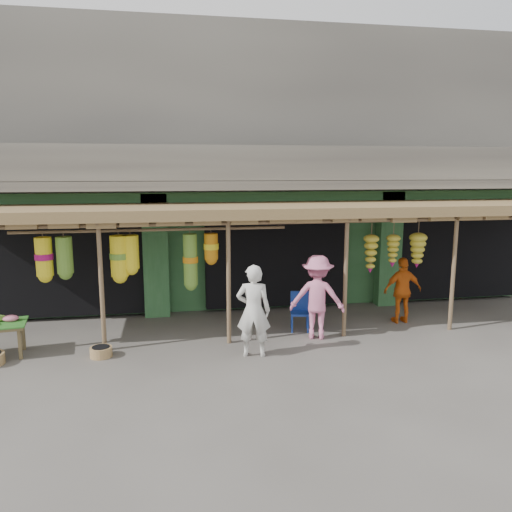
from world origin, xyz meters
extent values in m
plane|color=#514C47|center=(0.00, 0.00, 0.00)|extent=(80.00, 80.00, 0.00)
cube|color=gray|center=(0.00, 5.00, 5.00)|extent=(16.00, 6.00, 4.00)
cube|color=#2D6033|center=(0.00, 5.15, 1.50)|extent=(16.00, 5.70, 3.00)
cube|color=gray|center=(0.00, 1.65, 3.20)|extent=(16.00, 0.90, 0.22)
cube|color=gray|center=(0.00, 1.25, 3.70)|extent=(16.00, 0.10, 0.80)
cube|color=#2D6033|center=(0.00, 2.05, 2.85)|extent=(16.00, 0.35, 0.35)
cube|color=yellow|center=(-5.00, 1.97, 2.75)|extent=(1.70, 0.06, 0.55)
cube|color=#B21414|center=(-5.00, 1.93, 2.75)|extent=(1.30, 0.02, 0.30)
cube|color=black|center=(-5.00, 3.00, 1.35)|extent=(3.60, 2.00, 2.50)
cube|color=black|center=(0.00, 3.00, 1.35)|extent=(3.60, 2.00, 2.50)
cube|color=black|center=(5.00, 3.00, 1.35)|extent=(3.60, 2.00, 2.50)
cube|color=#2D6033|center=(-3.00, 2.05, 1.50)|extent=(0.60, 0.35, 3.00)
cube|color=#2D6033|center=(3.00, 2.05, 1.50)|extent=(0.60, 0.35, 3.00)
cylinder|color=brown|center=(-4.00, -0.20, 1.30)|extent=(0.09, 0.09, 2.60)
cylinder|color=brown|center=(-1.50, -0.20, 1.30)|extent=(0.09, 0.09, 2.60)
cylinder|color=brown|center=(1.00, -0.20, 1.30)|extent=(0.09, 0.09, 2.60)
cylinder|color=brown|center=(3.50, -0.20, 1.30)|extent=(0.09, 0.09, 2.60)
cylinder|color=brown|center=(-0.25, -0.20, 2.50)|extent=(12.90, 0.08, 0.08)
cylinder|color=brown|center=(-3.00, 0.20, 2.35)|extent=(5.50, 0.06, 0.06)
cube|color=brown|center=(0.00, 0.90, 2.68)|extent=(14.00, 2.70, 0.22)
cube|color=brown|center=(-5.52, -0.40, 0.28)|extent=(0.07, 0.07, 0.57)
cube|color=brown|center=(-5.60, 0.12, 0.28)|extent=(0.07, 0.07, 0.57)
ellipsoid|color=pink|center=(-5.75, -0.06, 0.71)|extent=(0.30, 0.25, 0.12)
cylinder|color=navy|center=(-0.06, 0.18, 0.19)|extent=(0.03, 0.03, 0.39)
cylinder|color=navy|center=(0.29, 0.11, 0.19)|extent=(0.03, 0.03, 0.39)
cylinder|color=navy|center=(0.02, 0.52, 0.19)|extent=(0.03, 0.03, 0.39)
cylinder|color=navy|center=(0.36, 0.45, 0.19)|extent=(0.03, 0.03, 0.39)
cube|color=navy|center=(0.15, 0.32, 0.41)|extent=(0.48, 0.48, 0.05)
cube|color=navy|center=(0.19, 0.51, 0.64)|extent=(0.41, 0.12, 0.44)
cylinder|color=#997147|center=(-4.03, -0.55, 0.10)|extent=(0.46, 0.46, 0.19)
imported|color=silver|center=(-1.12, -1.00, 0.90)|extent=(0.73, 0.56, 1.80)
imported|color=#D45D14|center=(2.67, 0.49, 0.78)|extent=(0.91, 0.38, 1.55)
imported|color=pink|center=(0.39, -0.20, 0.90)|extent=(1.31, 1.00, 1.79)
camera|label=1|loc=(-2.67, -10.06, 3.57)|focal=35.00mm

